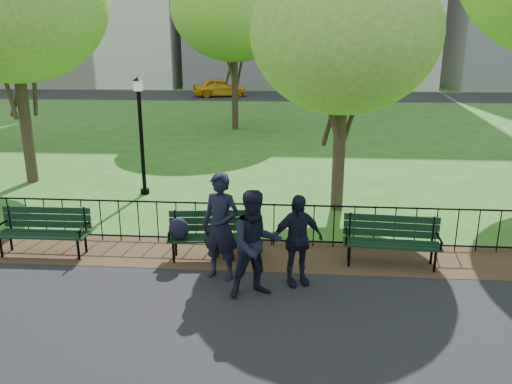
# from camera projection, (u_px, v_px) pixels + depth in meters

# --- Properties ---
(ground) EXTENTS (120.00, 120.00, 0.00)m
(ground) POSITION_uv_depth(u_px,v_px,m) (232.00, 290.00, 8.33)
(ground) COLOR #2E5D18
(dirt_strip) EXTENTS (60.00, 1.60, 0.01)m
(dirt_strip) POSITION_uv_depth(u_px,v_px,m) (242.00, 254.00, 9.76)
(dirt_strip) COLOR #311D14
(dirt_strip) RESTS_ON ground
(far_street) EXTENTS (70.00, 9.00, 0.01)m
(far_street) POSITION_uv_depth(u_px,v_px,m) (286.00, 96.00, 41.83)
(far_street) COLOR black
(far_street) RESTS_ON ground
(iron_fence) EXTENTS (24.06, 0.06, 1.00)m
(iron_fence) POSITION_uv_depth(u_px,v_px,m) (244.00, 222.00, 10.11)
(iron_fence) COLOR black
(iron_fence) RESTS_ON ground
(park_bench_main) EXTENTS (1.78, 0.72, 0.98)m
(park_bench_main) POSITION_uv_depth(u_px,v_px,m) (200.00, 229.00, 9.40)
(park_bench_main) COLOR black
(park_bench_main) RESTS_ON ground
(park_bench_left_a) EXTENTS (1.76, 0.57, 0.99)m
(park_bench_left_a) POSITION_uv_depth(u_px,v_px,m) (44.00, 226.00, 9.67)
(park_bench_left_a) COLOR black
(park_bench_left_a) RESTS_ON ground
(park_bench_right_a) EXTENTS (1.78, 0.66, 0.99)m
(park_bench_right_a) POSITION_uv_depth(u_px,v_px,m) (391.00, 236.00, 9.19)
(park_bench_right_a) COLOR black
(park_bench_right_a) RESTS_ON ground
(lamppost) EXTENTS (0.29, 0.29, 3.17)m
(lamppost) POSITION_uv_depth(u_px,v_px,m) (141.00, 132.00, 13.35)
(lamppost) COLOR black
(lamppost) RESTS_ON ground
(tree_near_w) EXTENTS (5.33, 5.33, 7.43)m
(tree_near_w) POSITION_uv_depth(u_px,v_px,m) (10.00, 0.00, 13.68)
(tree_near_w) COLOR #2D2116
(tree_near_w) RESTS_ON ground
(tree_near_e) EXTENTS (4.35, 4.35, 6.06)m
(tree_near_e) POSITION_uv_depth(u_px,v_px,m) (345.00, 34.00, 11.36)
(tree_near_e) COLOR #2D2116
(tree_near_e) RESTS_ON ground
(tree_far_c) EXTENTS (5.92, 5.92, 8.25)m
(tree_far_c) POSITION_uv_depth(u_px,v_px,m) (234.00, 7.00, 23.22)
(tree_far_c) COLOR #2D2116
(tree_far_c) RESTS_ON ground
(person_left) EXTENTS (0.80, 0.65, 1.89)m
(person_left) POSITION_uv_depth(u_px,v_px,m) (221.00, 227.00, 8.52)
(person_left) COLOR black
(person_left) RESTS_ON asphalt_path
(person_mid) EXTENTS (0.97, 0.74, 1.77)m
(person_mid) POSITION_uv_depth(u_px,v_px,m) (256.00, 244.00, 7.91)
(person_mid) COLOR black
(person_mid) RESTS_ON asphalt_path
(person_right) EXTENTS (1.00, 0.70, 1.58)m
(person_right) POSITION_uv_depth(u_px,v_px,m) (297.00, 240.00, 8.34)
(person_right) COLOR black
(person_right) RESTS_ON asphalt_path
(taxi) EXTENTS (4.68, 3.02, 1.48)m
(taxi) POSITION_uv_depth(u_px,v_px,m) (220.00, 88.00, 40.81)
(taxi) COLOR gold
(taxi) RESTS_ON far_street
(sedan_silver) EXTENTS (5.09, 2.62, 1.60)m
(sedan_silver) POSITION_uv_depth(u_px,v_px,m) (354.00, 87.00, 40.64)
(sedan_silver) COLOR #9C9FA3
(sedan_silver) RESTS_ON far_street
(sedan_dark) EXTENTS (5.00, 2.31, 1.41)m
(sedan_dark) POSITION_uv_depth(u_px,v_px,m) (357.00, 88.00, 40.97)
(sedan_dark) COLOR black
(sedan_dark) RESTS_ON far_street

